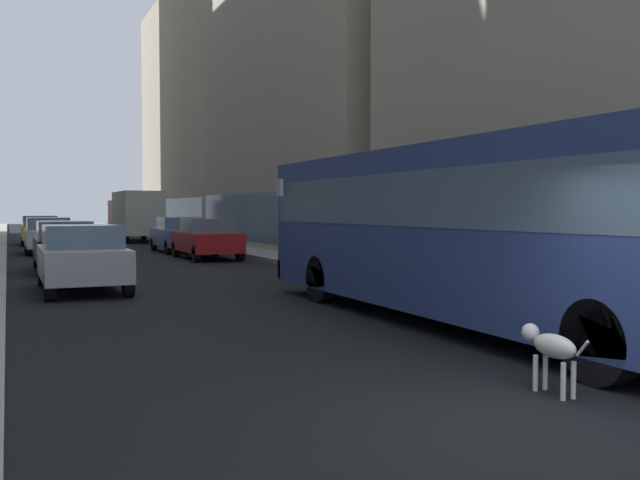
% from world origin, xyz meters
% --- Properties ---
extents(ground_plane, '(120.00, 120.00, 0.00)m').
position_xyz_m(ground_plane, '(0.00, 35.00, 0.00)').
color(ground_plane, black).
extents(sidewalk_right, '(2.40, 110.00, 0.15)m').
position_xyz_m(sidewalk_right, '(5.70, 35.00, 0.07)').
color(sidewalk_right, gray).
rests_on(sidewalk_right, ground).
extents(building_right_far, '(9.07, 23.64, 19.56)m').
position_xyz_m(building_right_far, '(11.90, 50.60, 9.77)').
color(building_right_far, '#A0937F').
rests_on(building_right_far, ground).
extents(transit_bus, '(2.78, 11.53, 3.05)m').
position_xyz_m(transit_bus, '(2.80, 4.99, 1.78)').
color(transit_bus, '#33478C').
rests_on(transit_bus, ground).
extents(car_red_coupe, '(1.92, 4.26, 1.62)m').
position_xyz_m(car_red_coupe, '(2.80, 22.09, 0.82)').
color(car_red_coupe, red).
rests_on(car_red_coupe, ground).
extents(car_silver_sedan, '(1.89, 4.11, 1.62)m').
position_xyz_m(car_silver_sedan, '(-2.80, 12.71, 0.82)').
color(car_silver_sedan, '#B7BABF').
rests_on(car_silver_sedan, ground).
extents(car_blue_hatchback, '(1.92, 4.13, 1.62)m').
position_xyz_m(car_blue_hatchback, '(2.80, 26.99, 0.82)').
color(car_blue_hatchback, '#4C6BB7').
rests_on(car_blue_hatchback, ground).
extents(car_black_suv, '(1.72, 4.51, 1.62)m').
position_xyz_m(car_black_suv, '(-2.80, 18.60, 0.82)').
color(car_black_suv, black).
rests_on(car_black_suv, ground).
extents(car_white_van, '(1.89, 4.36, 1.62)m').
position_xyz_m(car_white_van, '(-2.80, 28.47, 0.82)').
color(car_white_van, silver).
rests_on(car_white_van, ground).
extents(car_yellow_taxi, '(1.91, 4.47, 1.62)m').
position_xyz_m(car_yellow_taxi, '(-2.80, 37.01, 0.82)').
color(car_yellow_taxi, yellow).
rests_on(car_yellow_taxi, ground).
extents(box_truck, '(2.30, 7.50, 3.05)m').
position_xyz_m(box_truck, '(2.80, 38.99, 1.67)').
color(box_truck, '#A51919').
rests_on(box_truck, ground).
extents(dalmatian_dog, '(0.22, 0.96, 0.72)m').
position_xyz_m(dalmatian_dog, '(0.91, 0.81, 0.51)').
color(dalmatian_dog, white).
rests_on(dalmatian_dog, ground).
extents(pedestrian_with_handbag, '(0.45, 0.34, 1.69)m').
position_xyz_m(pedestrian_with_handbag, '(6.04, 8.87, 1.01)').
color(pedestrian_with_handbag, '#1E1E2D').
rests_on(pedestrian_with_handbag, sidewalk_right).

